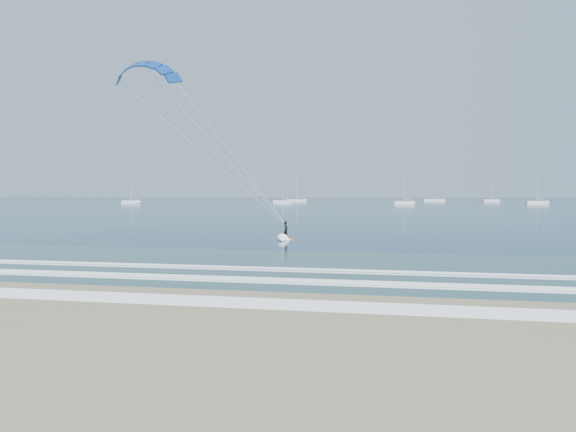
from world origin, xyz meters
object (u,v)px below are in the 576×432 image
Objects in this scene: sailboat_2 at (296,200)px; sailboat_5 at (537,202)px; sailboat_7 at (491,201)px; sailboat_3 at (404,203)px; kitesurfer_rig at (215,146)px; sailboat_0 at (131,202)px; sailboat_4 at (434,200)px; sailboat_1 at (283,202)px.

sailboat_5 is (103.62, -31.87, -0.01)m from sailboat_2.
sailboat_2 is 1.23× the size of sailboat_7.
sailboat_2 is 1.24× the size of sailboat_3.
kitesurfer_rig is at bearing -113.61° from sailboat_5.
sailboat_5 is (76.08, 174.09, -8.40)m from kitesurfer_rig.
sailboat_3 is at bearing -165.09° from sailboat_5.
sailboat_3 is (113.54, 5.08, 0.00)m from sailboat_0.
sailboat_5 is at bearing -56.44° from sailboat_4.
kitesurfer_rig reaches higher than sailboat_2.
kitesurfer_rig is 1.68× the size of sailboat_7.
sailboat_5 is (52.72, 14.03, 0.00)m from sailboat_3.
sailboat_2 is at bearing 137.95° from sailboat_3.
sailboat_4 is 1.23× the size of sailboat_5.
kitesurfer_rig reaches higher than sailboat_0.
sailboat_1 is 1.06× the size of sailboat_3.
sailboat_4 reaches higher than sailboat_2.
sailboat_2 is 1.18× the size of sailboat_5.
sailboat_0 is at bearing -158.19° from sailboat_7.
sailboat_2 is at bearing -172.81° from sailboat_7.
sailboat_5 reaches higher than sailboat_0.
sailboat_0 is at bearing -151.19° from sailboat_4.
sailboat_1 reaches higher than sailboat_3.
sailboat_4 is 63.58m from sailboat_5.
sailboat_2 is at bearing -162.87° from sailboat_4.
sailboat_1 is 34.36m from sailboat_2.
kitesurfer_rig is 1.61× the size of sailboat_5.
sailboat_4 is (17.56, 67.02, 0.02)m from sailboat_3.
sailboat_1 is at bearing 99.18° from kitesurfer_rig.
kitesurfer_rig is 1.67× the size of sailboat_0.
sailboat_5 is (166.25, 19.11, 0.00)m from sailboat_0.
sailboat_3 is at bearing -42.05° from sailboat_2.
sailboat_0 is 149.62m from sailboat_4.
sailboat_1 is (62.45, 16.63, 0.00)m from sailboat_0.
kitesurfer_rig reaches higher than sailboat_3.
sailboat_7 is at bearing 52.91° from sailboat_3.
sailboat_3 is at bearing -104.69° from sailboat_4.
kitesurfer_rig reaches higher than sailboat_5.
sailboat_0 is 0.78× the size of sailboat_4.
sailboat_4 is at bearing 160.68° from sailboat_7.
sailboat_7 is (94.82, 46.29, -0.00)m from sailboat_1.
kitesurfer_rig is 1.69× the size of sailboat_3.
kitesurfer_rig is at bearing -59.81° from sailboat_0.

